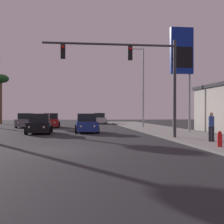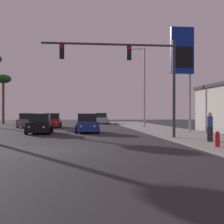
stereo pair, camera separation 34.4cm
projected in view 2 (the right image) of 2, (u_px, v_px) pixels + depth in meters
name	position (u px, v px, depth m)	size (l,w,h in m)	color
ground_plane	(52.00, 150.00, 14.81)	(120.00, 120.00, 0.00)	#28282B
sidewalk_right	(178.00, 133.00, 25.80)	(5.00, 60.00, 0.12)	gray
car_black	(40.00, 124.00, 26.36)	(2.04, 4.33, 1.68)	black
car_blue	(87.00, 124.00, 27.57)	(2.04, 4.32, 1.68)	navy
car_grey	(28.00, 121.00, 37.02)	(2.04, 4.33, 1.68)	slate
car_silver	(101.00, 119.00, 48.70)	(2.04, 4.32, 1.68)	#B7B7BC
car_red	(52.00, 121.00, 37.12)	(2.04, 4.34, 1.68)	maroon
traffic_light_mast	(135.00, 66.00, 20.46)	(8.79, 0.36, 6.50)	#38383D
street_lamp	(143.00, 83.00, 35.33)	(1.74, 0.24, 9.00)	#99999E
gas_station_sign	(182.00, 56.00, 26.83)	(2.00, 0.42, 9.00)	#99999E
fire_hydrant	(217.00, 139.00, 15.04)	(0.24, 0.34, 0.76)	red
pedestrian_on_sidewalk	(210.00, 126.00, 17.77)	(0.34, 0.32, 1.67)	#23232D
palm_tree_far	(3.00, 81.00, 47.50)	(2.40, 2.40, 7.56)	brown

